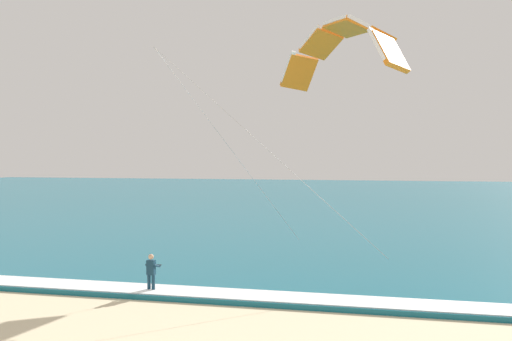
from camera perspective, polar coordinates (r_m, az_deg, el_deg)
sea at (r=81.58m, az=10.00°, el=-2.64°), size 200.00×120.00×0.20m
surf_foam at (r=23.52m, az=-0.05°, el=-12.06°), size 200.00×1.77×0.04m
surfboard at (r=24.84m, az=-10.18°, el=-11.81°), size 0.57×1.43×0.09m
kitesurfer at (r=24.67m, az=-10.17°, el=-9.73°), size 0.55×0.55×1.69m
kite_primary at (r=29.39m, az=8.36°, el=12.01°), size 10.37×9.67×11.19m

